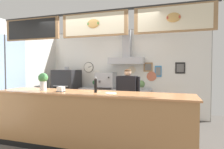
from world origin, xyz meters
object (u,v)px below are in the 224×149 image
at_px(potted_basil, 141,84).
at_px(pepper_grinder, 96,85).
at_px(napkin_holder, 61,89).
at_px(potted_thyme, 95,83).
at_px(espresso_machine, 106,80).
at_px(pizza_oven, 67,92).
at_px(shop_worker, 128,98).
at_px(basil_vase, 43,81).
at_px(condiment_plate, 111,93).

distance_m(potted_basil, pepper_grinder, 2.28).
bearing_deg(napkin_holder, potted_thyme, 96.52).
xyz_separation_m(espresso_machine, napkin_holder, (-0.10, -2.29, -0.03)).
height_order(napkin_holder, pepper_grinder, pepper_grinder).
relative_size(pizza_oven, shop_worker, 1.04).
height_order(shop_worker, espresso_machine, shop_worker).
bearing_deg(basil_vase, napkin_holder, -4.54).
bearing_deg(potted_thyme, basil_vase, -93.95).
xyz_separation_m(espresso_machine, potted_thyme, (-0.37, 0.04, -0.10)).
bearing_deg(espresso_machine, shop_worker, -46.65).
distance_m(pizza_oven, condiment_plate, 3.02).
bearing_deg(potted_thyme, condiment_plate, -61.29).
relative_size(shop_worker, potted_thyme, 6.27).
relative_size(shop_worker, pepper_grinder, 5.11).
relative_size(pizza_oven, pepper_grinder, 5.32).
height_order(pizza_oven, napkin_holder, pizza_oven).
distance_m(basil_vase, condiment_plate, 1.43).
bearing_deg(basil_vase, pepper_grinder, 2.34).
bearing_deg(potted_thyme, napkin_holder, -83.48).
relative_size(basil_vase, pepper_grinder, 1.21).
height_order(basil_vase, pepper_grinder, basil_vase).
height_order(pizza_oven, pepper_grinder, pizza_oven).
bearing_deg(shop_worker, condiment_plate, 95.00).
bearing_deg(condiment_plate, potted_basil, 85.38).
relative_size(espresso_machine, potted_basil, 2.20).
xyz_separation_m(espresso_machine, basil_vase, (-0.53, -2.26, 0.12)).
distance_m(pizza_oven, napkin_holder, 2.46).
relative_size(espresso_machine, pepper_grinder, 1.94).
relative_size(napkin_holder, pepper_grinder, 0.50).
height_order(pizza_oven, condiment_plate, pizza_oven).
height_order(potted_thyme, pepper_grinder, pepper_grinder).
relative_size(potted_basil, napkin_holder, 1.78).
xyz_separation_m(pizza_oven, potted_thyme, (0.90, 0.20, 0.31)).
bearing_deg(espresso_machine, pizza_oven, -172.85).
relative_size(shop_worker, napkin_holder, 10.31).
distance_m(pizza_oven, pepper_grinder, 2.80).
height_order(shop_worker, napkin_holder, shop_worker).
height_order(potted_thyme, basil_vase, basil_vase).
bearing_deg(napkin_holder, pepper_grinder, 6.60).
bearing_deg(shop_worker, espresso_machine, -41.12).
bearing_deg(espresso_machine, basil_vase, -103.12).
relative_size(potted_thyme, basil_vase, 0.67).
bearing_deg(shop_worker, potted_basil, -94.52).
distance_m(potted_thyme, basil_vase, 2.31).
bearing_deg(napkin_holder, potted_basil, 63.02).
xyz_separation_m(basil_vase, pepper_grinder, (1.11, 0.05, -0.05)).
xyz_separation_m(shop_worker, espresso_machine, (-0.90, 0.95, 0.35)).
relative_size(potted_thyme, napkin_holder, 1.65).
height_order(pizza_oven, potted_basil, pizza_oven).
height_order(pizza_oven, basil_vase, pizza_oven).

